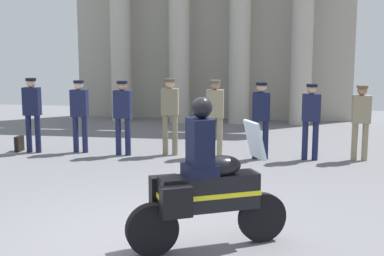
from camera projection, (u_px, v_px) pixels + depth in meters
name	position (u px, v px, depth m)	size (l,w,h in m)	color
ground_plane	(147.00, 237.00, 6.98)	(28.00, 28.00, 0.00)	slate
colonnade_backdrop	(211.00, 8.00, 16.99)	(9.16, 1.51, 6.70)	#A49F91
officer_in_row_0	(32.00, 109.00, 12.22)	(0.39, 0.24, 1.73)	#141938
officer_in_row_1	(80.00, 110.00, 12.23)	(0.39, 0.24, 1.68)	#191E42
officer_in_row_2	(123.00, 112.00, 11.92)	(0.39, 0.24, 1.69)	#191E42
officer_in_row_3	(170.00, 110.00, 11.96)	(0.39, 0.24, 1.73)	#7A7056
officer_in_row_4	(215.00, 112.00, 11.78)	(0.39, 0.24, 1.72)	gray
officer_in_row_5	(261.00, 114.00, 11.52)	(0.39, 0.24, 1.69)	#141938
officer_in_row_6	(311.00, 115.00, 11.43)	(0.39, 0.24, 1.66)	#191E42
officer_in_row_7	(361.00, 117.00, 11.38)	(0.39, 0.24, 1.63)	gray
motorcycle_with_rider	(204.00, 187.00, 6.48)	(1.93, 1.12, 1.90)	black
briefcase_on_ground	(19.00, 144.00, 12.50)	(0.10, 0.32, 0.36)	black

